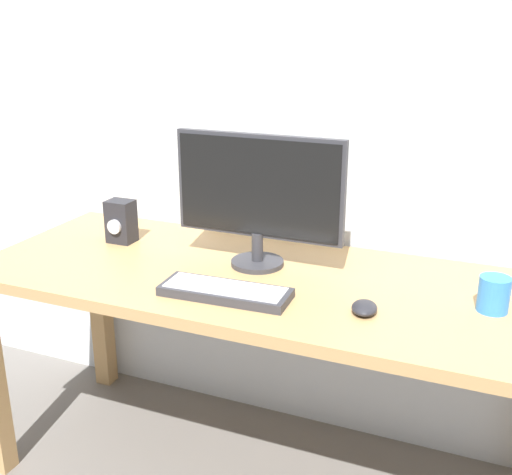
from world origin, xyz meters
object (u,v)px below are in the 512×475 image
(audio_controller, at_px, (121,221))
(coffee_mug, at_px, (494,294))
(keyboard_primary, at_px, (225,292))
(monitor, at_px, (258,194))
(desk, at_px, (259,304))
(mouse, at_px, (364,308))

(audio_controller, distance_m, coffee_mug, 1.24)
(keyboard_primary, relative_size, audio_controller, 2.52)
(monitor, distance_m, keyboard_primary, 0.34)
(desk, bearing_deg, coffee_mug, 0.64)
(desk, xyz_separation_m, mouse, (0.36, -0.14, 0.11))
(mouse, height_order, audio_controller, audio_controller)
(monitor, xyz_separation_m, coffee_mug, (0.71, -0.07, -0.18))
(keyboard_primary, bearing_deg, coffee_mug, 15.30)
(audio_controller, bearing_deg, coffee_mug, -4.14)
(audio_controller, height_order, coffee_mug, audio_controller)
(audio_controller, bearing_deg, mouse, -14.28)
(mouse, bearing_deg, desk, 148.89)
(monitor, height_order, keyboard_primary, monitor)
(monitor, xyz_separation_m, audio_controller, (-0.53, 0.02, -0.16))
(keyboard_primary, height_order, coffee_mug, coffee_mug)
(mouse, relative_size, coffee_mug, 0.96)
(coffee_mug, bearing_deg, monitor, 174.04)
(keyboard_primary, relative_size, mouse, 4.04)
(desk, height_order, monitor, monitor)
(coffee_mug, bearing_deg, audio_controller, 175.86)
(keyboard_primary, distance_m, mouse, 0.39)
(desk, relative_size, coffee_mug, 18.43)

